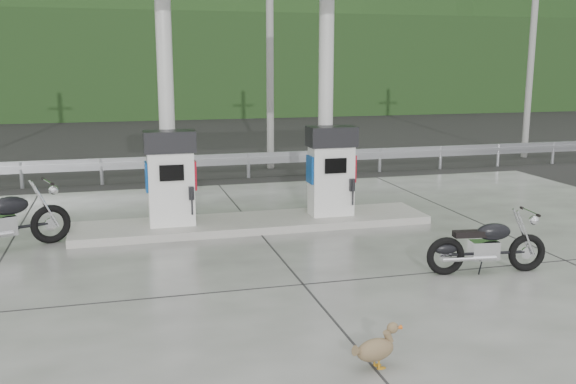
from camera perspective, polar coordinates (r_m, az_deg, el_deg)
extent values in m
plane|color=black|center=(10.44, -0.18, -6.54)|extent=(160.00, 160.00, 0.00)
cube|color=#63635E|center=(10.43, -0.18, -6.48)|extent=(18.00, 14.00, 0.02)
cube|color=#99968E|center=(12.75, -3.04, -2.76)|extent=(7.00, 1.40, 0.15)
cylinder|color=silver|center=(12.55, -10.80, 8.74)|extent=(0.30, 0.30, 5.00)
cylinder|color=silver|center=(13.17, 3.39, 9.04)|extent=(0.30, 0.30, 5.00)
cube|color=black|center=(21.49, -8.00, 2.75)|extent=(60.00, 7.00, 0.01)
cylinder|color=gray|center=(19.64, -1.63, 13.74)|extent=(0.22, 0.22, 8.00)
cylinder|color=gray|center=(23.41, 20.92, 12.65)|extent=(0.22, 0.22, 8.00)
cube|color=black|center=(39.68, -11.46, 10.94)|extent=(80.00, 6.00, 6.00)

